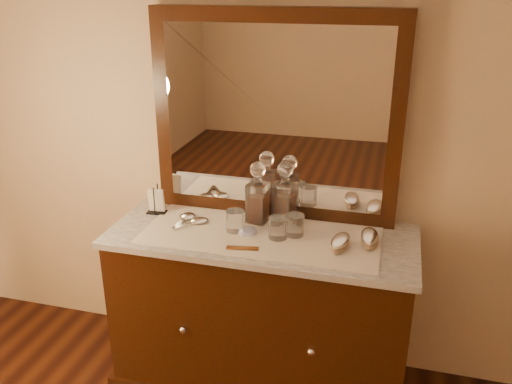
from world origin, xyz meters
TOP-DOWN VIEW (x-y plane):
  - dresser_cabinet at (0.00, 1.96)m, footprint 1.40×0.55m
  - dresser_plinth at (0.00, 1.96)m, footprint 1.46×0.59m
  - knob_left at (-0.30, 1.67)m, footprint 0.04×0.04m
  - knob_right at (0.30, 1.67)m, footprint 0.04×0.04m
  - marble_top at (0.00, 1.96)m, footprint 1.44×0.59m
  - mirror_frame at (0.00, 2.20)m, footprint 1.20×0.08m
  - mirror_glass at (0.00, 2.17)m, footprint 1.06×0.01m
  - lace_runner at (0.00, 1.94)m, footprint 1.10×0.45m
  - pin_dish at (-0.07, 1.94)m, footprint 0.11×0.11m
  - comb at (-0.04, 1.78)m, footprint 0.15×0.05m
  - napkin_rack at (-0.58, 2.05)m, footprint 0.10×0.07m
  - decanter_left at (-0.05, 2.08)m, footprint 0.11×0.11m
  - decanter_right at (0.07, 2.11)m, footprint 0.12×0.12m
  - brush_near at (0.37, 1.91)m, footprint 0.10×0.18m
  - brush_far at (0.50, 1.98)m, footprint 0.09×0.18m
  - hand_mirror_outer at (-0.40, 2.01)m, footprint 0.08×0.20m
  - hand_mirror_inner at (-0.34, 1.97)m, footprint 0.16×0.19m
  - tumblers at (0.04, 1.95)m, footprint 0.37×0.14m

SIDE VIEW (x-z plane):
  - dresser_plinth at x=0.00m, z-range 0.00..0.08m
  - dresser_cabinet at x=0.00m, z-range 0.00..0.82m
  - knob_left at x=-0.30m, z-range 0.43..0.47m
  - knob_right at x=0.30m, z-range 0.43..0.47m
  - marble_top at x=0.00m, z-range 0.82..0.85m
  - lace_runner at x=0.00m, z-range 0.85..0.85m
  - comb at x=-0.04m, z-range 0.85..0.86m
  - pin_dish at x=-0.07m, z-range 0.85..0.87m
  - hand_mirror_outer at x=-0.40m, z-range 0.85..0.87m
  - hand_mirror_inner at x=-0.34m, z-range 0.85..0.87m
  - brush_near at x=0.37m, z-range 0.85..0.90m
  - brush_far at x=0.50m, z-range 0.85..0.90m
  - tumblers at x=0.04m, z-range 0.85..0.95m
  - napkin_rack at x=-0.58m, z-range 0.84..0.98m
  - decanter_left at x=-0.05m, z-range 0.82..1.13m
  - decanter_right at x=0.07m, z-range 0.82..1.13m
  - mirror_frame at x=0.00m, z-range 0.85..1.85m
  - mirror_glass at x=0.00m, z-range 0.92..1.78m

